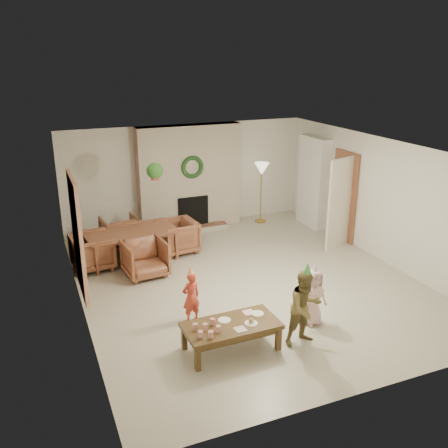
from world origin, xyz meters
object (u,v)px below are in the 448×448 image
coffee_table_top (231,326)px  dining_table (132,246)px  dining_chair_far (120,233)px  child_plaid (305,308)px  child_red (191,297)px  child_pink (313,297)px  dining_chair_left (93,252)px  dining_chair_near (145,258)px  dining_chair_right (177,236)px

coffee_table_top → dining_table: bearing=98.3°
dining_chair_far → child_plaid: child_plaid is taller
dining_table → child_plaid: 4.32m
dining_chair_far → child_red: bearing=91.2°
child_pink → dining_table: bearing=113.3°
dining_chair_far → dining_chair_left: same height
dining_chair_near → child_plaid: 3.56m
dining_chair_near → dining_table: bearing=90.0°
dining_chair_right → dining_chair_left: bearing=-90.0°
dining_chair_far → child_plaid: size_ratio=0.68×
dining_chair_left → child_red: size_ratio=0.92×
dining_chair_right → child_red: bearing=-18.6°
dining_chair_far → coffee_table_top: size_ratio=0.57×
dining_chair_right → child_red: 2.93m
dining_table → child_plaid: (1.69, -3.97, 0.25)m
dining_chair_far → child_plaid: bearing=104.6°
child_red → child_plaid: bearing=126.4°
dining_chair_near → dining_chair_far: (-0.16, 1.61, 0.00)m
dining_chair_right → child_pink: (1.10, -3.65, 0.11)m
dining_chair_left → child_red: 2.91m
dining_chair_right → child_red: child_red is taller
dining_chair_left → child_red: bearing=-162.4°
dining_chair_right → coffee_table_top: bearing=-11.4°
dining_chair_near → child_red: size_ratio=0.92×
dining_table → dining_chair_far: dining_chair_far is taller
dining_chair_near → child_pink: 3.41m
dining_chair_left → coffee_table_top: bearing=-164.4°
dining_chair_right → child_red: size_ratio=0.92×
dining_table → dining_chair_near: bearing=-90.0°
child_red → dining_chair_far: bearing=-94.6°
dining_table → dining_chair_right: dining_chair_right is taller
dining_chair_left → dining_chair_right: (1.81, 0.18, 0.00)m
child_plaid → dining_table: bearing=107.1°
dining_chair_left → dining_chair_near: bearing=-135.0°
dining_chair_near → child_pink: child_pink is taller
dining_table → dining_chair_far: bearing=90.0°
child_plaid → dining_chair_far: bearing=104.3°
dining_chair_near → dining_chair_right: (0.92, 0.90, 0.00)m
coffee_table_top → child_pink: 1.49m
dining_chair_left → child_pink: bearing=-145.7°
child_red → child_plaid: 1.81m
dining_table → dining_chair_far: 0.81m
child_plaid → dining_chair_near: bearing=110.9°
child_red → child_pink: child_pink is taller
dining_chair_left → child_plaid: size_ratio=0.68×
dining_chair_right → coffee_table_top: size_ratio=0.57×
dining_chair_right → coffee_table_top: 3.85m
dining_table → coffee_table_top: dining_table is taller
coffee_table_top → child_plaid: size_ratio=1.19×
child_plaid → child_red: bearing=131.9°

